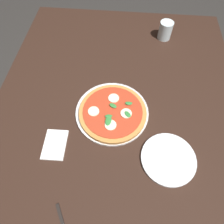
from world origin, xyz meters
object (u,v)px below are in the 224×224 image
(dining_table, at_px, (116,122))
(plate_white, at_px, (168,159))
(napkin, at_px, (55,145))
(glass_cup, at_px, (165,30))
(knife, at_px, (62,222))
(pizza, at_px, (113,112))
(serving_tray, at_px, (112,112))

(dining_table, relative_size, plate_white, 7.21)
(dining_table, relative_size, napkin, 11.88)
(napkin, height_order, glass_cup, glass_cup)
(knife, distance_m, glass_cup, 1.05)
(pizza, bearing_deg, napkin, -53.36)
(pizza, relative_size, knife, 1.99)
(dining_table, bearing_deg, napkin, -53.67)
(dining_table, relative_size, serving_tray, 4.77)
(glass_cup, bearing_deg, knife, -21.00)
(serving_tray, distance_m, glass_cup, 0.60)
(pizza, height_order, plate_white, pizza)
(napkin, bearing_deg, dining_table, 126.33)
(pizza, bearing_deg, plate_white, 52.23)
(napkin, bearing_deg, knife, 18.63)
(dining_table, bearing_deg, pizza, -57.91)
(pizza, xyz_separation_m, knife, (0.43, -0.13, -0.02))
(serving_tray, height_order, napkin, serving_tray)
(plate_white, distance_m, glass_cup, 0.73)
(glass_cup, bearing_deg, dining_table, -23.14)
(serving_tray, bearing_deg, napkin, -51.51)
(plate_white, xyz_separation_m, napkin, (-0.02, -0.46, -0.00))
(dining_table, relative_size, knife, 10.44)
(pizza, bearing_deg, dining_table, 122.09)
(knife, bearing_deg, dining_table, 161.66)
(dining_table, height_order, napkin, napkin)
(pizza, bearing_deg, glass_cup, 155.76)
(dining_table, xyz_separation_m, pizza, (0.01, -0.02, 0.11))
(knife, bearing_deg, plate_white, 124.51)
(dining_table, height_order, glass_cup, glass_cup)
(pizza, bearing_deg, knife, -16.70)
(napkin, relative_size, glass_cup, 1.33)
(pizza, xyz_separation_m, napkin, (0.16, -0.22, -0.02))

